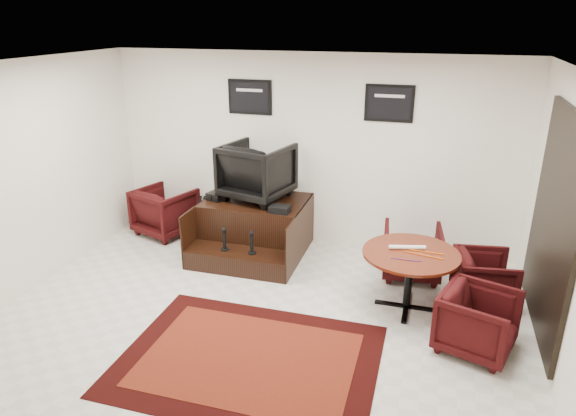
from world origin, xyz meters
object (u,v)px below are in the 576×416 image
object	(u,v)px
table_chair_corner	(478,319)
table_chair_back	(412,249)
shine_chair	(257,168)
meeting_table	(410,259)
shine_podium	(255,228)
table_chair_window	(485,276)
armchair_side	(165,209)

from	to	relation	value
table_chair_corner	table_chair_back	bearing A→B (deg)	45.33
shine_chair	meeting_table	xyz separation A→B (m)	(2.27, -1.15, -0.58)
shine_podium	table_chair_back	world-z (taller)	shine_podium
table_chair_window	shine_podium	bearing A→B (deg)	70.87
meeting_table	table_chair_corner	bearing A→B (deg)	-40.58
shine_chair	table_chair_corner	world-z (taller)	shine_chair
meeting_table	table_chair_corner	distance (m)	1.01
table_chair_back	table_chair_corner	bearing A→B (deg)	111.09
armchair_side	table_chair_back	size ratio (longest dim) A/B	1.09
table_chair_window	meeting_table	bearing A→B (deg)	106.66
shine_podium	table_chair_back	distance (m)	2.26
armchair_side	meeting_table	world-z (taller)	armchair_side
table_chair_window	table_chair_corner	xyz separation A→B (m)	(-0.13, -1.04, 0.02)
armchair_side	table_chair_window	size ratio (longest dim) A/B	1.20
table_chair_back	table_chair_corner	xyz separation A→B (m)	(0.75, -1.48, -0.01)
shine_chair	table_chair_window	xyz separation A→B (m)	(3.14, -0.75, -0.87)
meeting_table	table_chair_corner	size ratio (longest dim) A/B	1.51
meeting_table	table_chair_window	bearing A→B (deg)	25.01
armchair_side	table_chair_back	bearing A→B (deg)	-166.18
shine_podium	meeting_table	bearing A→B (deg)	-23.82
meeting_table	armchair_side	bearing A→B (deg)	162.59
meeting_table	table_chair_back	bearing A→B (deg)	90.93
armchair_side	shine_chair	bearing A→B (deg)	-162.74
shine_podium	shine_chair	distance (m)	0.87
table_chair_window	table_chair_corner	world-z (taller)	table_chair_corner
armchair_side	table_chair_back	distance (m)	3.84
shine_chair	shine_podium	bearing A→B (deg)	104.11
shine_podium	meeting_table	xyz separation A→B (m)	(2.27, -1.00, 0.28)
shine_chair	table_chair_window	world-z (taller)	shine_chair
shine_chair	table_chair_corner	xyz separation A→B (m)	(3.01, -1.79, -0.85)
shine_podium	armchair_side	xyz separation A→B (m)	(-1.57, 0.20, 0.06)
table_chair_back	shine_podium	bearing A→B (deg)	-9.73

